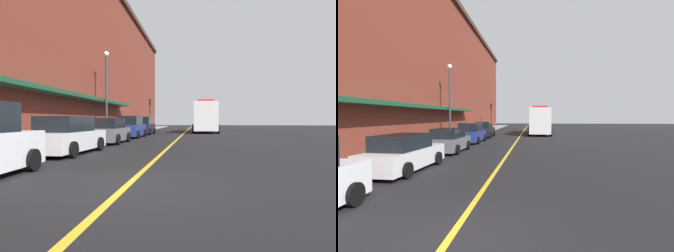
{
  "view_description": "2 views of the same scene",
  "coord_description": "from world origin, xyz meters",
  "views": [
    {
      "loc": [
        1.55,
        -6.46,
        1.44
      ],
      "look_at": [
        -0.9,
        18.18,
        0.96
      ],
      "focal_mm": 32.43,
      "sensor_mm": 36.0,
      "label": 1
    },
    {
      "loc": [
        1.62,
        -4.53,
        2.37
      ],
      "look_at": [
        -1.72,
        26.07,
        1.21
      ],
      "focal_mm": 27.11,
      "sensor_mm": 36.0,
      "label": 2
    }
  ],
  "objects": [
    {
      "name": "parked_car_2",
      "position": [
        -4.01,
        11.84,
        0.74
      ],
      "size": [
        2.11,
        4.17,
        1.58
      ],
      "rotation": [
        0.0,
        0.0,
        1.57
      ],
      "color": "#595B60",
      "rests_on": "ground"
    },
    {
      "name": "box_truck",
      "position": [
        2.37,
        29.2,
        1.74
      ],
      "size": [
        2.86,
        9.17,
        3.65
      ],
      "rotation": [
        0.0,
        0.0,
        -1.57
      ],
      "color": "silver",
      "rests_on": "ground"
    },
    {
      "name": "street_lamp_left",
      "position": [
        -5.95,
        17.84,
        4.4
      ],
      "size": [
        0.44,
        0.44,
        6.94
      ],
      "color": "#33383D",
      "rests_on": "sidewalk_left"
    },
    {
      "name": "traffic_light_near",
      "position": [
        -5.29,
        36.44,
        3.16
      ],
      "size": [
        0.38,
        0.36,
        4.3
      ],
      "color": "#232326",
      "rests_on": "sidewalk_left"
    },
    {
      "name": "sidewalk_left",
      "position": [
        -6.2,
        25.0,
        0.07
      ],
      "size": [
        2.4,
        70.0,
        0.15
      ],
      "primitive_type": "cube",
      "color": "gray",
      "rests_on": "ground"
    },
    {
      "name": "parked_car_3",
      "position": [
        -4.03,
        18.08,
        0.83
      ],
      "size": [
        2.07,
        4.77,
        1.78
      ],
      "rotation": [
        0.0,
        0.0,
        1.57
      ],
      "color": "navy",
      "rests_on": "ground"
    },
    {
      "name": "ground_plane",
      "position": [
        0.0,
        25.0,
        0.0
      ],
      "size": [
        112.0,
        112.0,
        0.0
      ],
      "primitive_type": "plane",
      "color": "black"
    },
    {
      "name": "parked_car_1",
      "position": [
        -3.98,
        5.94,
        0.75
      ],
      "size": [
        2.08,
        4.69,
        1.6
      ],
      "rotation": [
        0.0,
        0.0,
        1.54
      ],
      "color": "silver",
      "rests_on": "ground"
    },
    {
      "name": "lane_center_stripe",
      "position": [
        0.0,
        25.0,
        0.0
      ],
      "size": [
        0.16,
        70.0,
        0.01
      ],
      "primitive_type": "cube",
      "color": "gold",
      "rests_on": "ground"
    },
    {
      "name": "parked_car_4",
      "position": [
        -3.99,
        23.95,
        0.83
      ],
      "size": [
        2.0,
        4.83,
        1.78
      ],
      "rotation": [
        0.0,
        0.0,
        1.58
      ],
      "color": "black",
      "rests_on": "ground"
    },
    {
      "name": "parking_meter_2",
      "position": [
        -5.35,
        18.91,
        1.06
      ],
      "size": [
        0.14,
        0.18,
        1.33
      ],
      "color": "#4C4C51",
      "rests_on": "sidewalk_left"
    },
    {
      "name": "parking_meter_1",
      "position": [
        -5.35,
        19.74,
        1.06
      ],
      "size": [
        0.14,
        0.18,
        1.33
      ],
      "color": "#4C4C51",
      "rests_on": "sidewalk_left"
    },
    {
      "name": "brick_building_left",
      "position": [
        -14.34,
        24.0,
        7.95
      ],
      "size": [
        15.05,
        64.0,
        15.89
      ],
      "color": "maroon",
      "rests_on": "ground"
    }
  ]
}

